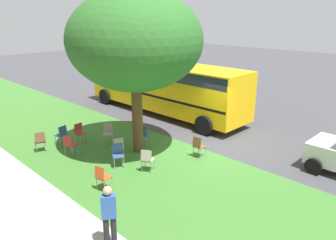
# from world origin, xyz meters

# --- Properties ---
(ground) EXTENTS (80.00, 80.00, 0.00)m
(ground) POSITION_xyz_m (0.00, 0.00, 0.00)
(ground) COLOR #424247
(grass_verge) EXTENTS (48.00, 6.00, 0.01)m
(grass_verge) POSITION_xyz_m (0.00, 3.20, 0.00)
(grass_verge) COLOR #3D752D
(grass_verge) RESTS_ON ground
(sidewalk_strip) EXTENTS (48.00, 2.80, 0.01)m
(sidewalk_strip) POSITION_xyz_m (0.00, 7.60, 0.00)
(sidewalk_strip) COLOR #ADA89E
(sidewalk_strip) RESTS_ON ground
(street_tree) EXTENTS (5.20, 5.20, 6.45)m
(street_tree) POSITION_xyz_m (1.91, 2.26, 4.52)
(street_tree) COLOR brown
(street_tree) RESTS_ON ground
(chair_0) EXTENTS (0.55, 0.55, 0.88)m
(chair_0) POSITION_xyz_m (3.51, 4.51, 0.52)
(chair_0) COLOR #B7332D
(chair_0) RESTS_ON ground
(chair_1) EXTENTS (0.46, 0.45, 0.88)m
(chair_1) POSITION_xyz_m (4.50, 3.45, 0.52)
(chair_1) COLOR #B7332D
(chair_1) RESTS_ON ground
(chair_2) EXTENTS (0.49, 0.48, 0.88)m
(chair_2) POSITION_xyz_m (4.83, 4.15, 0.52)
(chair_2) COLOR #335184
(chair_2) RESTS_ON ground
(chair_3) EXTENTS (0.48, 0.48, 0.88)m
(chair_3) POSITION_xyz_m (0.28, 5.18, 0.52)
(chair_3) COLOR #C64C1E
(chair_3) RESTS_ON ground
(chair_4) EXTENTS (0.42, 0.43, 0.88)m
(chair_4) POSITION_xyz_m (-0.29, 0.97, 0.52)
(chair_4) COLOR brown
(chair_4) RESTS_ON ground
(chair_5) EXTENTS (0.57, 0.56, 0.88)m
(chair_5) POSITION_xyz_m (1.37, 3.71, 0.52)
(chair_5) COLOR #335184
(chair_5) RESTS_ON ground
(chair_6) EXTENTS (0.56, 0.57, 0.88)m
(chair_6) POSITION_xyz_m (0.23, 3.27, 0.52)
(chair_6) COLOR #ADA393
(chair_6) RESTS_ON ground
(chair_7) EXTENTS (0.53, 0.53, 0.88)m
(chair_7) POSITION_xyz_m (1.92, 3.29, 0.52)
(chair_7) COLOR #ADA393
(chair_7) RESTS_ON ground
(chair_8) EXTENTS (0.52, 0.51, 0.88)m
(chair_8) POSITION_xyz_m (4.75, 5.17, 0.52)
(chair_8) COLOR brown
(chair_8) RESTS_ON ground
(chair_9) EXTENTS (0.49, 0.50, 0.88)m
(chair_9) POSITION_xyz_m (2.26, 1.59, 0.52)
(chair_9) COLOR #335184
(chair_9) RESTS_ON ground
(chair_10) EXTENTS (0.58, 0.58, 0.88)m
(chair_10) POSITION_xyz_m (3.61, 2.56, 0.52)
(chair_10) COLOR #ADA393
(chair_10) RESTS_ON ground
(school_bus) EXTENTS (10.40, 2.80, 2.88)m
(school_bus) POSITION_xyz_m (5.14, -2.45, 1.76)
(school_bus) COLOR yellow
(school_bus) RESTS_ON ground
(pedestrian_0) EXTENTS (0.37, 0.41, 1.69)m
(pedestrian_0) POSITION_xyz_m (-2.15, 6.64, 0.93)
(pedestrian_0) COLOR black
(pedestrian_0) RESTS_ON ground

